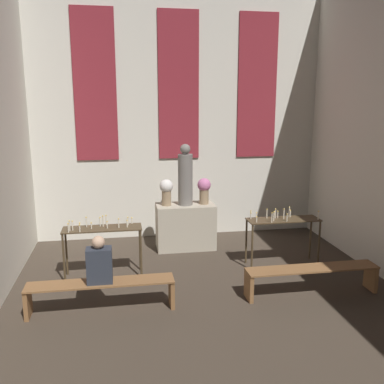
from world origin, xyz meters
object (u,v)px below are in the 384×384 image
object	(u,v)px
flower_vase_left	(166,190)
pew_back_right	(312,274)
flower_vase_right	(204,189)
altar	(185,226)
pew_back_left	(101,289)
person_seated	(99,262)
statue	(185,177)
candle_rack_left	(102,235)
candle_rack_right	(283,225)

from	to	relation	value
flower_vase_left	pew_back_right	world-z (taller)	flower_vase_left
pew_back_right	flower_vase_right	bearing A→B (deg)	116.36
altar	pew_back_left	bearing A→B (deg)	-123.06
flower_vase_left	person_seated	distance (m)	2.83
statue	flower_vase_right	distance (m)	0.47
flower_vase_left	flower_vase_right	size ratio (longest dim) A/B	1.00
pew_back_left	pew_back_right	distance (m)	3.24
pew_back_left	pew_back_right	xyz separation A→B (m)	(3.24, 0.00, 0.00)
candle_rack_left	candle_rack_right	size ratio (longest dim) A/B	1.00
altar	candle_rack_right	world-z (taller)	candle_rack_right
candle_rack_right	person_seated	bearing A→B (deg)	-158.59
candle_rack_left	pew_back_right	world-z (taller)	candle_rack_left
statue	flower_vase_left	xyz separation A→B (m)	(-0.39, 0.00, -0.26)
flower_vase_left	person_seated	bearing A→B (deg)	-116.51
flower_vase_left	candle_rack_right	distance (m)	2.40
flower_vase_right	candle_rack_left	size ratio (longest dim) A/B	0.40
candle_rack_left	pew_back_left	distance (m)	1.34
statue	candle_rack_right	size ratio (longest dim) A/B	0.93
candle_rack_right	statue	bearing A→B (deg)	143.05
altar	candle_rack_left	distance (m)	2.06
altar	candle_rack_left	world-z (taller)	candle_rack_left
statue	altar	bearing A→B (deg)	0.00
statue	pew_back_left	bearing A→B (deg)	-123.06
flower_vase_right	pew_back_left	world-z (taller)	flower_vase_right
flower_vase_right	person_seated	bearing A→B (deg)	-128.99
flower_vase_left	person_seated	size ratio (longest dim) A/B	0.77
pew_back_left	candle_rack_left	bearing A→B (deg)	90.43
altar	flower_vase_right	xyz separation A→B (m)	(0.39, 0.00, 0.77)
flower_vase_right	pew_back_right	distance (m)	2.93
candle_rack_left	person_seated	world-z (taller)	person_seated
flower_vase_left	candle_rack_left	distance (m)	1.81
pew_back_left	pew_back_right	size ratio (longest dim) A/B	1.00
altar	candle_rack_right	bearing A→B (deg)	-36.95
statue	flower_vase_left	bearing A→B (deg)	180.00
altar	candle_rack_left	xyz separation A→B (m)	(-1.63, -1.22, 0.30)
person_seated	flower_vase_right	bearing A→B (deg)	51.01
flower_vase_right	candle_rack_right	size ratio (longest dim) A/B	0.40
flower_vase_left	pew_back_left	bearing A→B (deg)	-116.36
statue	candle_rack_left	distance (m)	2.17
flower_vase_left	pew_back_left	world-z (taller)	flower_vase_left
person_seated	pew_back_left	bearing A→B (deg)	0.00
candle_rack_right	pew_back_right	bearing A→B (deg)	-89.86
altar	statue	xyz separation A→B (m)	(0.00, 0.00, 1.03)
pew_back_right	pew_back_left	bearing A→B (deg)	180.00
candle_rack_left	pew_back_right	size ratio (longest dim) A/B	0.63
statue	person_seated	bearing A→B (deg)	-123.19
pew_back_left	person_seated	world-z (taller)	person_seated
flower_vase_right	statue	bearing A→B (deg)	-180.00
candle_rack_left	flower_vase_right	bearing A→B (deg)	31.13
pew_back_left	person_seated	distance (m)	0.41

